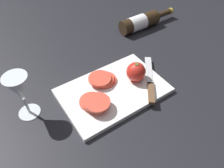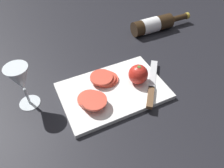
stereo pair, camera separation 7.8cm
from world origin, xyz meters
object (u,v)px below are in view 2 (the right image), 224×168
wine_bottle (154,25)px  wine_glass (20,80)px  whole_tomato (138,74)px  knife (151,91)px  tomato_slice_stack_near (92,100)px  tomato_slice_stack_far (104,78)px

wine_bottle → wine_glass: (-0.65, -0.21, 0.08)m
whole_tomato → wine_glass: bearing=167.5°
wine_glass → knife: wine_glass is taller
tomato_slice_stack_near → wine_bottle: bearing=34.6°
wine_glass → tomato_slice_stack_far: 0.29m
whole_tomato → knife: (0.02, -0.07, -0.03)m
wine_bottle → tomato_slice_stack_far: 0.44m
wine_bottle → tomato_slice_stack_far: size_ratio=3.00×
tomato_slice_stack_far → wine_bottle: bearing=32.0°
whole_tomato → knife: 0.08m
knife → tomato_slice_stack_near: 0.22m
knife → tomato_slice_stack_near: tomato_slice_stack_near is taller
wine_bottle → whole_tomato: 0.40m
wine_bottle → knife: wine_bottle is taller
wine_glass → knife: bearing=-21.0°
whole_tomato → tomato_slice_stack_near: size_ratio=0.62×
tomato_slice_stack_near → knife: bearing=-12.3°
whole_tomato → wine_bottle: bearing=47.9°
wine_bottle → wine_glass: wine_glass is taller
tomato_slice_stack_far → knife: bearing=-45.2°
wine_glass → whole_tomato: wine_glass is taller
whole_tomato → tomato_slice_stack_near: whole_tomato is taller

